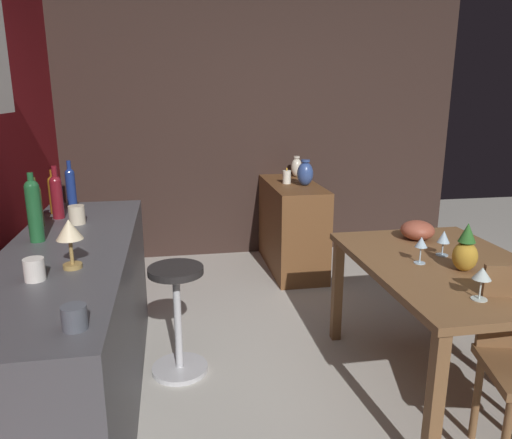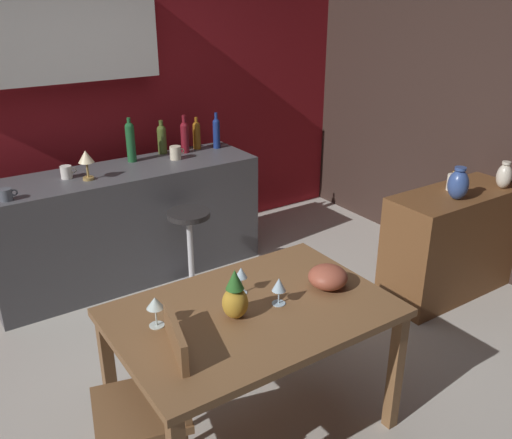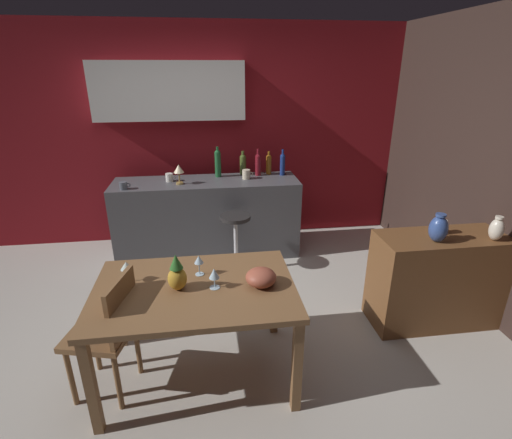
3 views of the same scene
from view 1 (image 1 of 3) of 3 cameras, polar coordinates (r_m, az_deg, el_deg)
ground_plane at (r=3.00m, az=12.03°, el=-18.69°), size 9.00×9.00×0.00m
wall_side_right at (r=4.91m, az=-1.67°, el=10.87°), size 0.10×4.40×2.60m
dining_table at (r=2.85m, az=21.65°, el=-6.42°), size 1.34×0.90×0.74m
kitchen_counter at (r=2.70m, az=-20.54°, el=-12.34°), size 2.10×0.60×0.90m
sideboard_cabinet at (r=4.59m, az=4.18°, el=-0.74°), size 1.10×0.44×0.82m
bar_stool at (r=2.94m, az=-9.18°, el=-11.24°), size 0.34×0.34×0.67m
wine_glass_left at (r=2.74m, az=18.83°, el=-2.69°), size 0.06×0.06×0.15m
wine_glass_right at (r=2.37m, az=25.02°, el=-5.92°), size 0.08×0.08×0.15m
wine_glass_center at (r=2.92m, az=21.18°, el=-2.02°), size 0.07×0.07×0.14m
pineapple_centerpiece at (r=2.71m, az=23.40°, el=-3.38°), size 0.12×0.12×0.25m
fruit_bowl at (r=3.19m, az=18.44°, el=-1.20°), size 0.21×0.21×0.12m
wine_bottle_cobalt at (r=3.39m, az=-20.93°, el=3.72°), size 0.06×0.06×0.31m
wine_bottle_green at (r=2.66m, az=-24.63°, el=1.20°), size 0.07×0.07×0.35m
wine_bottle_amber at (r=3.26m, az=-22.64°, el=2.92°), size 0.06×0.06×0.27m
wine_bottle_ruby at (r=3.12m, az=-22.37°, el=2.73°), size 0.07×0.07×0.32m
wine_bottle_olive at (r=2.97m, az=-24.53°, el=1.74°), size 0.08×0.08×0.28m
cup_cream at (r=2.96m, az=-20.29°, el=0.52°), size 0.13×0.09×0.11m
cup_white at (r=2.15m, az=-24.58°, el=-5.34°), size 0.12×0.08×0.09m
cup_slate at (r=1.68m, az=-20.54°, el=-10.68°), size 0.12×0.08×0.08m
counter_lamp at (r=2.20m, az=-21.06°, el=-1.56°), size 0.11×0.11×0.22m
pillar_candle_tall at (r=4.45m, az=3.63°, el=5.00°), size 0.08×0.08×0.15m
vase_ceramic_ivory at (r=4.83m, az=4.78°, el=6.15°), size 0.11×0.11×0.20m
vase_ceramic_blue at (r=4.36m, az=5.79°, el=5.41°), size 0.14×0.14×0.23m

